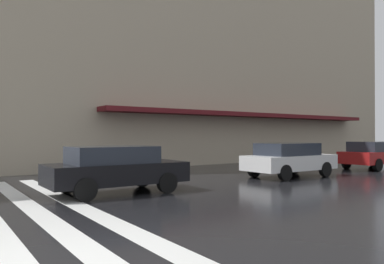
% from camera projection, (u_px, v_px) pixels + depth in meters
% --- Properties ---
extents(haussmann_block_corner, '(21.15, 29.45, 23.58)m').
position_uv_depth(haussmann_block_corner, '(171.00, 22.00, 32.17)').
color(haussmann_block_corner, tan).
rests_on(haussmann_block_corner, ground_plane).
extents(car_black, '(1.85, 4.10, 1.41)m').
position_uv_depth(car_black, '(116.00, 168.00, 11.11)').
color(car_black, black).
rests_on(car_black, ground_plane).
extents(car_red, '(1.85, 4.10, 1.41)m').
position_uv_depth(car_red, '(375.00, 154.00, 19.28)').
color(car_red, maroon).
rests_on(car_red, ground_plane).
extents(car_white, '(1.85, 4.10, 1.41)m').
position_uv_depth(car_white, '(289.00, 159.00, 15.51)').
color(car_white, silver).
rests_on(car_white, ground_plane).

